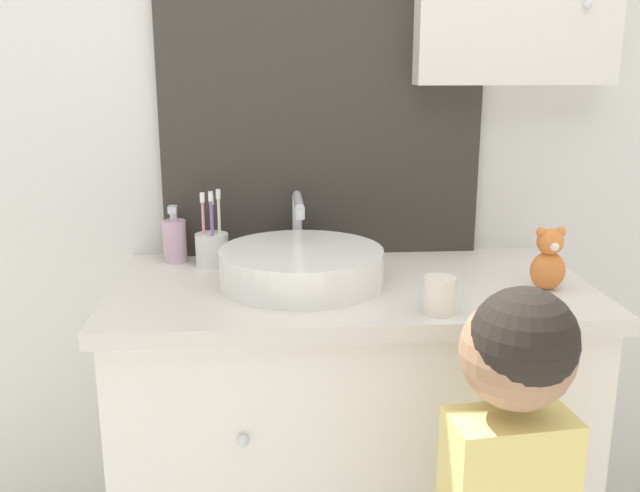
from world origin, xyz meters
TOP-DOWN VIEW (x-y plane):
  - wall_back at (0.02, 0.62)m, footprint 3.20×0.18m
  - vanity_counter at (0.00, 0.33)m, footprint 1.07×0.54m
  - sink_basin at (-0.11, 0.33)m, footprint 0.37×0.41m
  - toothbrush_holder at (-0.32, 0.49)m, footprint 0.08×0.08m
  - soap_dispenser at (-0.41, 0.53)m, footprint 0.06×0.06m
  - teddy_bear at (0.42, 0.25)m, footprint 0.08×0.07m
  - drinking_cup at (0.15, 0.12)m, footprint 0.06×0.06m

SIDE VIEW (x-z plane):
  - vanity_counter at x=0.00m, z-range 0.00..0.84m
  - drinking_cup at x=0.15m, z-range 0.84..0.91m
  - sink_basin at x=-0.11m, z-range 0.79..0.97m
  - toothbrush_holder at x=-0.32m, z-range 0.79..0.98m
  - soap_dispenser at x=-0.41m, z-range 0.82..0.96m
  - teddy_bear at x=0.42m, z-range 0.83..0.97m
  - wall_back at x=0.02m, z-range 0.03..2.53m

